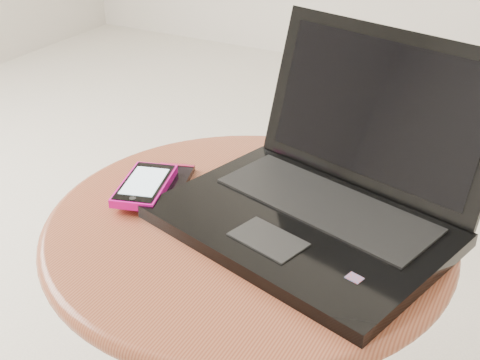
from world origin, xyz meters
The scene contains 4 objects.
table centered at (-0.06, -0.04, 0.36)m, with size 0.58×0.58×0.46m.
laptop centered at (0.03, 0.02, 0.51)m, with size 0.45×0.42×0.24m.
phone_black centered at (-0.21, -0.01, 0.47)m, with size 0.09×0.12×0.01m.
phone_pink centered at (-0.23, -0.05, 0.48)m, with size 0.10×0.14×0.01m.
Camera 1 is at (0.29, -0.71, 0.95)m, focal length 47.63 mm.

